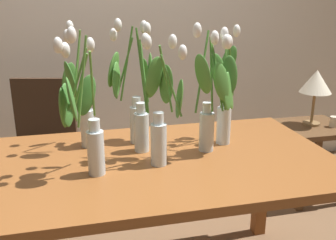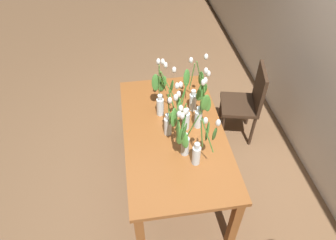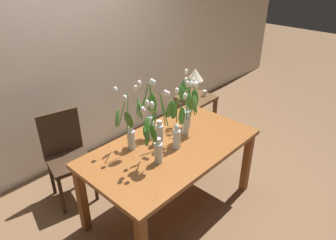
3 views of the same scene
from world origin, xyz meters
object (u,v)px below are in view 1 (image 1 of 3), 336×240
at_px(tulip_vase_6, 134,94).
at_px(pillar_candle, 334,122).
at_px(tulip_vase_1, 145,112).
at_px(tulip_vase_2, 84,121).
at_px(tulip_vase_4, 225,98).
at_px(tulip_vase_0, 164,123).
at_px(tulip_vase_3, 213,104).
at_px(dining_table, 155,178).
at_px(tulip_vase_5, 82,109).
at_px(table_lamp, 316,83).
at_px(dining_chair, 43,143).
at_px(side_table, 313,141).

xyz_separation_m(tulip_vase_6, pillar_candle, (1.48, 0.46, -0.39)).
bearing_deg(tulip_vase_1, tulip_vase_6, 98.03).
distance_m(tulip_vase_2, tulip_vase_4, 0.69).
bearing_deg(tulip_vase_0, tulip_vase_2, -174.68).
xyz_separation_m(tulip_vase_3, tulip_vase_6, (-0.32, 0.22, 0.01)).
xyz_separation_m(tulip_vase_0, tulip_vase_6, (-0.08, 0.28, 0.06)).
xyz_separation_m(dining_table, tulip_vase_5, (-0.29, 0.23, 0.28)).
distance_m(tulip_vase_0, table_lamp, 1.52).
distance_m(table_lamp, pillar_candle, 0.31).
distance_m(tulip_vase_3, dining_chair, 1.30).
xyz_separation_m(dining_table, pillar_candle, (1.44, 0.70, -0.06)).
relative_size(tulip_vase_0, pillar_candle, 7.15).
xyz_separation_m(tulip_vase_4, side_table, (0.96, 0.63, -0.53)).
bearing_deg(tulip_vase_1, tulip_vase_2, -149.51).
bearing_deg(dining_table, dining_chair, 121.26).
bearing_deg(tulip_vase_2, table_lamp, 27.99).
height_order(tulip_vase_5, table_lamp, tulip_vase_5).
relative_size(tulip_vase_4, tulip_vase_6, 0.95).
bearing_deg(dining_chair, tulip_vase_0, -58.33).
height_order(tulip_vase_5, tulip_vase_6, tulip_vase_6).
relative_size(tulip_vase_3, tulip_vase_6, 0.99).
bearing_deg(tulip_vase_2, tulip_vase_0, 5.32).
height_order(dining_table, dining_chair, dining_chair).
bearing_deg(tulip_vase_1, tulip_vase_4, 6.07).
bearing_deg(tulip_vase_0, dining_table, 130.17).
distance_m(tulip_vase_6, table_lamp, 1.47).
height_order(tulip_vase_1, tulip_vase_2, tulip_vase_2).
relative_size(dining_table, dining_chair, 1.72).
relative_size(side_table, table_lamp, 1.38).
bearing_deg(tulip_vase_3, tulip_vase_6, 144.62).
height_order(tulip_vase_0, tulip_vase_4, tulip_vase_4).
bearing_deg(table_lamp, tulip_vase_2, -152.01).
relative_size(tulip_vase_0, tulip_vase_4, 0.96).
xyz_separation_m(tulip_vase_2, tulip_vase_4, (0.66, 0.20, 0.00)).
relative_size(tulip_vase_0, table_lamp, 1.35).
bearing_deg(tulip_vase_0, side_table, 31.68).
xyz_separation_m(tulip_vase_0, tulip_vase_1, (-0.06, 0.13, 0.02)).
xyz_separation_m(tulip_vase_3, pillar_candle, (1.17, 0.68, -0.38)).
distance_m(dining_table, tulip_vase_0, 0.27).
height_order(tulip_vase_1, tulip_vase_3, tulip_vase_3).
xyz_separation_m(tulip_vase_2, tulip_vase_6, (0.24, 0.31, 0.02)).
relative_size(tulip_vase_1, tulip_vase_3, 0.93).
bearing_deg(dining_chair, table_lamp, -4.12).
distance_m(dining_table, tulip_vase_2, 0.43).
bearing_deg(tulip_vase_6, dining_chair, 127.10).
distance_m(tulip_vase_4, side_table, 1.27).
bearing_deg(pillar_candle, tulip_vase_1, -157.15).
height_order(tulip_vase_1, pillar_candle, tulip_vase_1).
height_order(tulip_vase_2, tulip_vase_5, tulip_vase_5).
xyz_separation_m(tulip_vase_5, pillar_candle, (1.73, 0.47, -0.34)).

